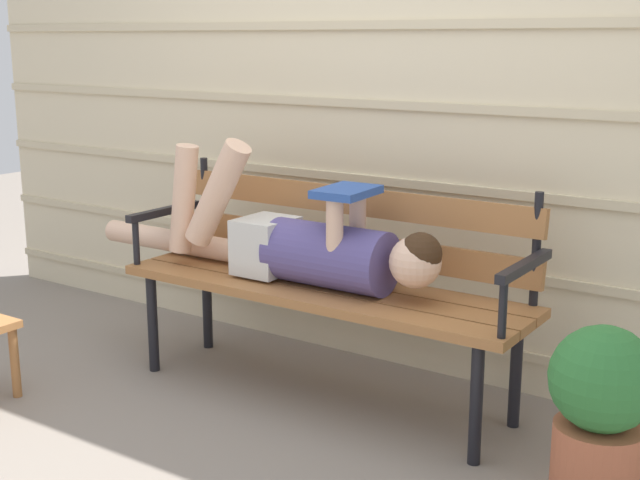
{
  "coord_description": "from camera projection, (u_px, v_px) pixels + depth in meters",
  "views": [
    {
      "loc": [
        1.8,
        -2.5,
        1.4
      ],
      "look_at": [
        0.0,
        0.16,
        0.64
      ],
      "focal_mm": 48.37,
      "sensor_mm": 36.0,
      "label": 1
    }
  ],
  "objects": [
    {
      "name": "park_bench",
      "position": [
        330.0,
        271.0,
        3.39
      ],
      "size": [
        1.69,
        0.46,
        0.87
      ],
      "color": "#9E6638",
      "rests_on": "ground"
    },
    {
      "name": "reclining_person",
      "position": [
        296.0,
        243.0,
        3.37
      ],
      "size": [
        1.73,
        0.26,
        0.55
      ],
      "color": "#514784"
    },
    {
      "name": "house_siding",
      "position": [
        389.0,
        65.0,
        3.57
      ],
      "size": [
        4.89,
        0.08,
        2.58
      ],
      "color": "beige",
      "rests_on": "ground"
    },
    {
      "name": "potted_plant",
      "position": [
        600.0,
        413.0,
        2.55
      ],
      "size": [
        0.32,
        0.32,
        0.58
      ],
      "color": "#AD5B3D",
      "rests_on": "ground"
    },
    {
      "name": "ground_plane",
      "position": [
        296.0,
        410.0,
        3.32
      ],
      "size": [
        12.0,
        12.0,
        0.0
      ],
      "primitive_type": "plane",
      "color": "gray"
    }
  ]
}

